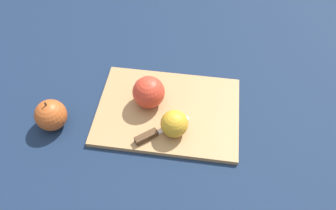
# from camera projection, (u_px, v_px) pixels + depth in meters

# --- Properties ---
(ground_plane) EXTENTS (4.00, 4.00, 0.00)m
(ground_plane) POSITION_uv_depth(u_px,v_px,m) (168.00, 112.00, 0.92)
(ground_plane) COLOR #14233D
(cutting_board) EXTENTS (0.44, 0.34, 0.01)m
(cutting_board) POSITION_uv_depth(u_px,v_px,m) (168.00, 111.00, 0.91)
(cutting_board) COLOR #A37A4C
(cutting_board) RESTS_ON ground_plane
(apple_half_left) EXTENTS (0.09, 0.09, 0.09)m
(apple_half_left) POSITION_uv_depth(u_px,v_px,m) (149.00, 92.00, 0.89)
(apple_half_left) COLOR red
(apple_half_left) RESTS_ON cutting_board
(apple_half_right) EXTENTS (0.07, 0.07, 0.07)m
(apple_half_right) POSITION_uv_depth(u_px,v_px,m) (174.00, 124.00, 0.84)
(apple_half_right) COLOR gold
(apple_half_right) RESTS_ON cutting_board
(knife) EXTENTS (0.15, 0.09, 0.02)m
(knife) POSITION_uv_depth(u_px,v_px,m) (150.00, 135.00, 0.85)
(knife) COLOR silver
(knife) RESTS_ON cutting_board
(apple_whole) EXTENTS (0.08, 0.08, 0.10)m
(apple_whole) POSITION_uv_depth(u_px,v_px,m) (51.00, 115.00, 0.86)
(apple_whole) COLOR #AD4C1E
(apple_whole) RESTS_ON ground_plane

